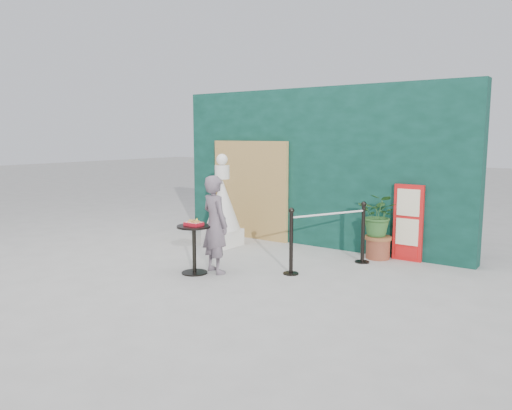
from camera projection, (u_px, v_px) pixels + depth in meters
name	position (u px, v px, depth m)	size (l,w,h in m)	color
ground	(208.00, 283.00, 7.21)	(60.00, 60.00, 0.00)	#ADAAA5
back_wall	(315.00, 168.00, 9.54)	(6.00, 0.30, 3.00)	black
bamboo_fence	(250.00, 190.00, 10.25)	(1.80, 0.08, 2.00)	tan
woman	(215.00, 224.00, 7.67)	(0.55, 0.36, 1.51)	slate
menu_board	(408.00, 223.00, 8.40)	(0.50, 0.07, 1.30)	red
statue	(222.00, 209.00, 9.54)	(0.69, 0.69, 1.77)	white
cafe_table	(194.00, 242.00, 7.64)	(0.52, 0.52, 0.75)	black
food_basket	(194.00, 223.00, 7.60)	(0.26, 0.19, 0.11)	#B11221
planter	(379.00, 221.00, 8.54)	(0.67, 0.58, 1.13)	brown
stanchion_barrier	(329.00, 238.00, 7.94)	(0.84, 1.54, 1.03)	black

